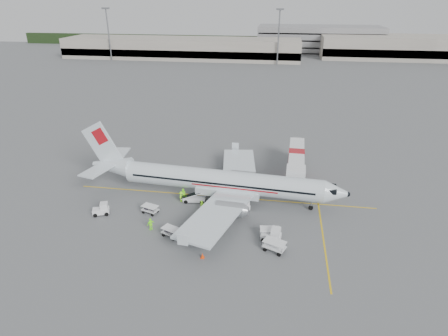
{
  "coord_description": "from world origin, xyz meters",
  "views": [
    {
      "loc": [
        7.76,
        -47.92,
        27.23
      ],
      "look_at": [
        0.0,
        2.0,
        3.8
      ],
      "focal_mm": 30.0,
      "sensor_mm": 36.0,
      "label": 1
    }
  ],
  "objects_px": {
    "aircraft": "(222,167)",
    "tug_aft": "(101,209)",
    "jet_bridge": "(296,163)",
    "belt_loader": "(194,195)",
    "tug_mid": "(242,205)",
    "tug_fore": "(271,234)"
  },
  "relations": [
    {
      "from": "tug_aft",
      "to": "jet_bridge",
      "type": "bearing_deg",
      "value": 10.86
    },
    {
      "from": "aircraft",
      "to": "belt_loader",
      "type": "height_order",
      "value": "aircraft"
    },
    {
      "from": "jet_bridge",
      "to": "tug_aft",
      "type": "distance_m",
      "value": 31.03
    },
    {
      "from": "tug_fore",
      "to": "tug_aft",
      "type": "relative_size",
      "value": 1.08
    },
    {
      "from": "belt_loader",
      "to": "tug_aft",
      "type": "xyz_separation_m",
      "value": [
        -11.78,
        -5.33,
        -0.31
      ]
    },
    {
      "from": "tug_aft",
      "to": "tug_mid",
      "type": "bearing_deg",
      "value": -9.06
    },
    {
      "from": "belt_loader",
      "to": "jet_bridge",
      "type": "bearing_deg",
      "value": 31.18
    },
    {
      "from": "tug_mid",
      "to": "aircraft",
      "type": "bearing_deg",
      "value": 167.1
    },
    {
      "from": "jet_bridge",
      "to": "tug_mid",
      "type": "height_order",
      "value": "jet_bridge"
    },
    {
      "from": "tug_fore",
      "to": "tug_mid",
      "type": "xyz_separation_m",
      "value": [
        -4.23,
        6.46,
        -0.15
      ]
    },
    {
      "from": "tug_mid",
      "to": "belt_loader",
      "type": "bearing_deg",
      "value": -165.3
    },
    {
      "from": "aircraft",
      "to": "tug_aft",
      "type": "bearing_deg",
      "value": -152.96
    },
    {
      "from": "aircraft",
      "to": "tug_aft",
      "type": "xyz_separation_m",
      "value": [
        -15.67,
        -6.55,
        -4.34
      ]
    },
    {
      "from": "tug_aft",
      "to": "belt_loader",
      "type": "bearing_deg",
      "value": 3.31
    },
    {
      "from": "aircraft",
      "to": "tug_fore",
      "type": "xyz_separation_m",
      "value": [
        7.47,
        -9.0,
        -4.28
      ]
    },
    {
      "from": "aircraft",
      "to": "jet_bridge",
      "type": "bearing_deg",
      "value": 47.07
    },
    {
      "from": "tug_mid",
      "to": "tug_fore",
      "type": "bearing_deg",
      "value": -31.62
    },
    {
      "from": "jet_bridge",
      "to": "tug_mid",
      "type": "bearing_deg",
      "value": -118.92
    },
    {
      "from": "belt_loader",
      "to": "aircraft",
      "type": "bearing_deg",
      "value": 11.36
    },
    {
      "from": "belt_loader",
      "to": "tug_aft",
      "type": "height_order",
      "value": "belt_loader"
    },
    {
      "from": "belt_loader",
      "to": "tug_mid",
      "type": "bearing_deg",
      "value": -16.5
    },
    {
      "from": "aircraft",
      "to": "tug_mid",
      "type": "relative_size",
      "value": 19.22
    }
  ]
}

